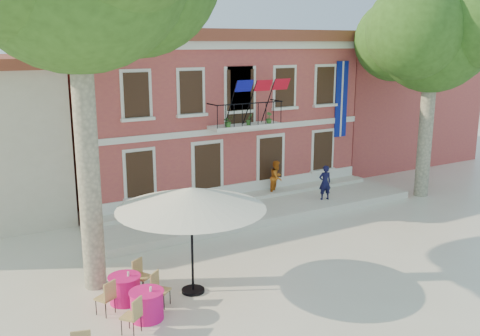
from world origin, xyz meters
name	(u,v)px	position (x,y,z in m)	size (l,w,h in m)	color
ground	(280,257)	(0.00, 0.00, 0.00)	(90.00, 90.00, 0.00)	beige
main_building	(199,109)	(2.00, 9.99, 3.78)	(13.50, 9.59, 7.50)	#B94E42
neighbor_east	(365,104)	(14.00, 11.00, 3.22)	(9.40, 9.40, 6.40)	#B94E42
terrace	(259,209)	(2.00, 4.40, 0.15)	(14.00, 3.40, 0.30)	silver
plane_tree_east	(433,38)	(9.86, 2.72, 7.16)	(4.94, 4.94, 9.71)	#A59E84
patio_umbrella	(191,198)	(-3.60, -0.85, 2.78)	(4.16, 4.16, 3.09)	black
pedestrian_navy	(325,183)	(4.91, 3.70, 1.06)	(0.55, 0.36, 1.51)	black
pedestrian_orange	(277,177)	(3.57, 5.44, 1.07)	(0.75, 0.58, 1.54)	#C66117
cafe_table_0	(125,288)	(-5.47, -0.48, 0.42)	(1.88, 1.30, 0.95)	#DD1462
cafe_table_1	(147,304)	(-5.28, -1.65, 0.42)	(1.76, 1.52, 0.95)	#DD1462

